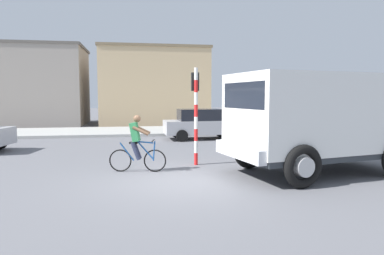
{
  "coord_description": "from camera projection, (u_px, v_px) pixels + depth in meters",
  "views": [
    {
      "loc": [
        -1.05,
        -9.17,
        2.27
      ],
      "look_at": [
        0.93,
        2.5,
        1.2
      ],
      "focal_mm": 32.33,
      "sensor_mm": 36.0,
      "label": 1
    }
  ],
  "objects": [
    {
      "name": "pedestrian_near_kerb",
      "position": [
        236.0,
        124.0,
        17.98
      ],
      "size": [
        0.34,
        0.22,
        1.62
      ],
      "color": "#2D334C",
      "rests_on": "ground"
    },
    {
      "name": "building_corner_left",
      "position": [
        18.0,
        86.0,
        27.19
      ],
      "size": [
        10.4,
        6.12,
        6.2
      ],
      "color": "#9E9389",
      "rests_on": "ground"
    },
    {
      "name": "traffic_light_pole",
      "position": [
        196.0,
        103.0,
        11.39
      ],
      "size": [
        0.24,
        0.43,
        3.2
      ],
      "color": "red",
      "rests_on": "ground"
    },
    {
      "name": "sidewalk_far",
      "position": [
        150.0,
        131.0,
        21.94
      ],
      "size": [
        80.0,
        5.0,
        0.16
      ],
      "primitive_type": "cube",
      "color": "#ADADA8",
      "rests_on": "ground"
    },
    {
      "name": "car_red_near",
      "position": [
        201.0,
        124.0,
        18.33
      ],
      "size": [
        4.06,
        1.99,
        1.6
      ],
      "color": "#B7B7BC",
      "rests_on": "ground"
    },
    {
      "name": "cyclist",
      "position": [
        137.0,
        143.0,
        10.35
      ],
      "size": [
        1.7,
        0.57,
        1.72
      ],
      "color": "black",
      "rests_on": "ground"
    },
    {
      "name": "truck_foreground",
      "position": [
        319.0,
        117.0,
        10.14
      ],
      "size": [
        5.79,
        3.59,
        2.9
      ],
      "color": "white",
      "rests_on": "ground"
    },
    {
      "name": "building_mid_block",
      "position": [
        153.0,
        87.0,
        29.19
      ],
      "size": [
        8.67,
        6.91,
        6.17
      ],
      "color": "#D1B284",
      "rests_on": "ground"
    },
    {
      "name": "ground_plane",
      "position": [
        174.0,
        180.0,
        9.39
      ],
      "size": [
        120.0,
        120.0,
        0.0
      ],
      "primitive_type": "plane",
      "color": "slate"
    },
    {
      "name": "building_corner_right",
      "position": [
        295.0,
        100.0,
        29.44
      ],
      "size": [
        10.77,
        5.44,
        3.94
      ],
      "color": "beige",
      "rests_on": "ground"
    }
  ]
}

